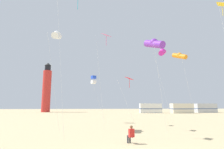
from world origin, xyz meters
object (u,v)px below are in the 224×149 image
(kite_flyer_standing, at_px, (131,134))
(kite_tube_orange, at_px, (180,56))
(kite_tube_magenta, at_px, (162,52))
(rv_van_white, at_px, (150,108))
(kite_box_blue, at_px, (94,80))
(lighthouse_distant, at_px, (47,89))
(kite_diamond_scarlet, at_px, (129,80))
(kite_diamond_rainbow, at_px, (106,39))
(kite_diamond_gold, at_px, (223,10))
(kite_tube_violet, at_px, (154,44))
(rv_van_cream, at_px, (182,108))
(rv_van_silver, at_px, (206,108))
(kite_tube_white, at_px, (57,35))
(kite_diamond_cyan, at_px, (76,3))

(kite_flyer_standing, bearing_deg, kite_tube_orange, -146.48)
(kite_tube_magenta, distance_m, rv_van_white, 33.00)
(kite_box_blue, height_order, lighthouse_distant, lighthouse_distant)
(kite_diamond_scarlet, xyz_separation_m, kite_diamond_rainbow, (-3.19, -3.53, 4.06))
(kite_diamond_gold, height_order, kite_tube_magenta, kite_diamond_gold)
(kite_flyer_standing, distance_m, lighthouse_distant, 55.79)
(kite_tube_violet, bearing_deg, kite_box_blue, 119.36)
(kite_diamond_rainbow, height_order, lighthouse_distant, lighthouse_distant)
(kite_diamond_gold, distance_m, kite_tube_orange, 10.56)
(kite_flyer_standing, bearing_deg, kite_tube_magenta, -140.16)
(rv_van_white, bearing_deg, rv_van_cream, -9.16)
(rv_van_silver, bearing_deg, lighthouse_distant, 170.57)
(kite_tube_white, height_order, rv_van_cream, kite_tube_white)
(kite_box_blue, xyz_separation_m, kite_diamond_cyan, (-1.50, -11.25, 5.40))
(kite_tube_white, height_order, rv_van_white, kite_tube_white)
(kite_diamond_gold, xyz_separation_m, kite_tube_orange, (0.39, 10.40, -1.83))
(kite_tube_violet, bearing_deg, kite_tube_magenta, 64.09)
(kite_box_blue, xyz_separation_m, kite_diamond_rainbow, (1.34, -7.27, 3.59))
(kite_tube_orange, xyz_separation_m, lighthouse_distant, (-29.05, 38.29, -1.93))
(kite_tube_white, distance_m, kite_diamond_cyan, 4.88)
(kite_diamond_rainbow, relative_size, kite_tube_magenta, 0.99)
(kite_flyer_standing, xyz_separation_m, kite_diamond_rainbow, (-1.27, 7.06, 9.03))
(lighthouse_distant, bearing_deg, kite_diamond_cyan, -73.34)
(kite_tube_violet, bearing_deg, kite_tube_white, 163.12)
(kite_diamond_gold, xyz_separation_m, rv_van_cream, (13.09, 37.24, -10.21))
(kite_tube_white, xyz_separation_m, rv_van_silver, (38.61, 36.42, -8.43))
(kite_flyer_standing, relative_size, rv_van_cream, 0.18)
(kite_tube_magenta, bearing_deg, lighthouse_distant, 122.31)
(kite_tube_violet, height_order, kite_tube_magenta, kite_tube_magenta)
(rv_van_cream, bearing_deg, kite_flyer_standing, -122.94)
(kite_diamond_scarlet, bearing_deg, rv_van_silver, 47.42)
(kite_tube_white, height_order, kite_tube_magenta, kite_tube_white)
(kite_diamond_scarlet, bearing_deg, kite_tube_orange, 20.74)
(kite_tube_magenta, xyz_separation_m, kite_diamond_cyan, (-10.93, -8.51, 1.80))
(kite_flyer_standing, distance_m, kite_diamond_rainbow, 11.53)
(rv_van_cream, relative_size, rv_van_silver, 1.02)
(kite_diamond_cyan, relative_size, rv_van_white, 1.86)
(lighthouse_distant, distance_m, rv_van_white, 34.92)
(kite_flyer_standing, bearing_deg, rv_van_white, -128.17)
(kite_tube_magenta, bearing_deg, rv_van_white, 76.55)
(kite_tube_white, xyz_separation_m, lighthouse_distant, (-12.24, 45.04, -1.98))
(kite_tube_orange, relative_size, kite_tube_magenta, 1.01)
(kite_tube_orange, relative_size, rv_van_silver, 1.62)
(kite_diamond_gold, bearing_deg, rv_van_silver, 61.02)
(lighthouse_distant, bearing_deg, kite_flyer_standing, -70.16)
(kite_diamond_scarlet, distance_m, kite_tube_magenta, 6.44)
(kite_tube_violet, xyz_separation_m, lighthouse_distant, (-21.93, 47.98, -0.37))
(kite_tube_violet, xyz_separation_m, kite_diamond_rainbow, (-4.43, 3.00, 1.43))
(kite_diamond_rainbow, bearing_deg, kite_diamond_scarlet, 47.89)
(kite_tube_magenta, height_order, kite_diamond_cyan, kite_diamond_cyan)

